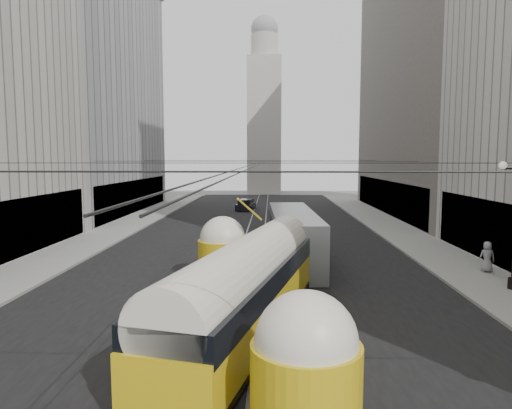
{
  "coord_description": "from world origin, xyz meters",
  "views": [
    {
      "loc": [
        1.32,
        -3.17,
        6.21
      ],
      "look_at": [
        0.64,
        16.87,
        4.18
      ],
      "focal_mm": 32.0,
      "sensor_mm": 36.0,
      "label": 1
    }
  ],
  "objects": [
    {
      "name": "road",
      "position": [
        0.0,
        32.5,
        0.0
      ],
      "size": [
        20.0,
        85.0,
        0.02
      ],
      "primitive_type": "cube",
      "color": "black",
      "rests_on": "ground"
    },
    {
      "name": "sidewalk_left",
      "position": [
        -12.0,
        36.0,
        0.07
      ],
      "size": [
        4.0,
        72.0,
        0.15
      ],
      "primitive_type": "cube",
      "color": "gray",
      "rests_on": "ground"
    },
    {
      "name": "sidewalk_right",
      "position": [
        12.0,
        36.0,
        0.07
      ],
      "size": [
        4.0,
        72.0,
        0.15
      ],
      "primitive_type": "cube",
      "color": "gray",
      "rests_on": "ground"
    },
    {
      "name": "rail_left",
      "position": [
        -0.75,
        32.5,
        0.0
      ],
      "size": [
        0.12,
        85.0,
        0.04
      ],
      "primitive_type": "cube",
      "color": "gray",
      "rests_on": "ground"
    },
    {
      "name": "rail_right",
      "position": [
        0.75,
        32.5,
        0.0
      ],
      "size": [
        0.12,
        85.0,
        0.04
      ],
      "primitive_type": "cube",
      "color": "gray",
      "rests_on": "ground"
    },
    {
      "name": "building_left_far",
      "position": [
        -19.99,
        48.0,
        14.31
      ],
      "size": [
        12.6,
        28.6,
        28.6
      ],
      "color": "#999999",
      "rests_on": "ground"
    },
    {
      "name": "building_right_far",
      "position": [
        20.0,
        48.0,
        16.31
      ],
      "size": [
        12.6,
        32.6,
        32.6
      ],
      "color": "#514C47",
      "rests_on": "ground"
    },
    {
      "name": "distant_tower",
      "position": [
        0.0,
        80.0,
        14.97
      ],
      "size": [
        6.0,
        6.0,
        31.36
      ],
      "color": "#B2AFA8",
      "rests_on": "ground"
    },
    {
      "name": "catenary",
      "position": [
        0.12,
        31.49,
        5.88
      ],
      "size": [
        25.0,
        72.0,
        0.23
      ],
      "color": "black",
      "rests_on": "ground"
    },
    {
      "name": "streetcar",
      "position": [
        0.5,
        12.77,
        1.67
      ],
      "size": [
        5.65,
        15.2,
        3.41
      ],
      "color": "gold",
      "rests_on": "ground"
    },
    {
      "name": "city_bus",
      "position": [
        2.65,
        24.14,
        1.65
      ],
      "size": [
        2.93,
        11.94,
        3.01
      ],
      "color": "gray",
      "rests_on": "ground"
    },
    {
      "name": "sedan_white_far",
      "position": [
        2.46,
        44.84,
        0.63
      ],
      "size": [
        2.08,
        4.52,
        1.4
      ],
      "color": "#BBBBBB",
      "rests_on": "ground"
    },
    {
      "name": "sedan_dark_far",
      "position": [
        -1.75,
        51.53,
        0.59
      ],
      "size": [
        2.36,
        4.36,
        1.31
      ],
      "color": "black",
      "rests_on": "ground"
    },
    {
      "name": "pedestrian_sidewalk_right",
      "position": [
        12.89,
        21.23,
        0.97
      ],
      "size": [
        0.83,
        0.55,
        1.65
      ],
      "primitive_type": "imported",
      "rotation": [
        0.0,
        0.0,
        3.08
      ],
      "color": "gray",
      "rests_on": "sidewalk_right"
    }
  ]
}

